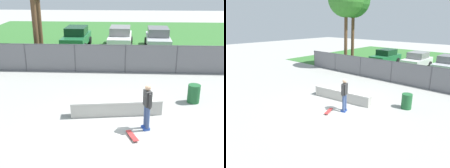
{
  "view_description": "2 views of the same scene",
  "coord_description": "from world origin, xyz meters",
  "views": [
    {
      "loc": [
        0.05,
        -10.15,
        5.51
      ],
      "look_at": [
        -0.53,
        1.21,
        1.2
      ],
      "focal_mm": 45.94,
      "sensor_mm": 36.0,
      "label": 1
    },
    {
      "loc": [
        7.31,
        -8.14,
        4.63
      ],
      "look_at": [
        -0.66,
        0.77,
        0.97
      ],
      "focal_mm": 32.44,
      "sensor_mm": 36.0,
      "label": 2
    }
  ],
  "objects": [
    {
      "name": "car_silver",
      "position": [
        2.56,
        12.75,
        0.84
      ],
      "size": [
        2.11,
        4.25,
        1.66
      ],
      "color": "#B7BABF",
      "rests_on": "ground"
    },
    {
      "name": "skateboarder",
      "position": [
        0.86,
        -0.42,
        1.01
      ],
      "size": [
        0.36,
        0.58,
        1.82
      ],
      "color": "#2647A5",
      "rests_on": "ground"
    },
    {
      "name": "car_green",
      "position": [
        -4.04,
        12.85,
        0.84
      ],
      "size": [
        2.11,
        4.25,
        1.66
      ],
      "color": "#1E6638",
      "rests_on": "ground"
    },
    {
      "name": "grass_strip",
      "position": [
        0.0,
        16.72,
        0.01
      ],
      "size": [
        30.25,
        20.0,
        0.02
      ],
      "primitive_type": "cube",
      "color": "#336B2D",
      "rests_on": "ground"
    },
    {
      "name": "chainlink_fence",
      "position": [
        0.0,
        6.42,
        0.94
      ],
      "size": [
        18.32,
        0.07,
        1.72
      ],
      "color": "#4C4C51",
      "rests_on": "ground"
    },
    {
      "name": "concrete_ledge",
      "position": [
        -0.32,
        0.74,
        0.33
      ],
      "size": [
        3.88,
        0.99,
        0.65
      ],
      "color": "#A8A59E",
      "rests_on": "ground"
    },
    {
      "name": "skateboard",
      "position": [
        0.32,
        -1.07,
        0.07
      ],
      "size": [
        0.48,
        0.82,
        0.09
      ],
      "color": "red",
      "rests_on": "ground"
    },
    {
      "name": "trash_bin",
      "position": [
        3.19,
        2.2,
        0.43
      ],
      "size": [
        0.56,
        0.56,
        0.85
      ],
      "primitive_type": "cylinder",
      "color": "#1E592D",
      "rests_on": "ground"
    },
    {
      "name": "ground_plane",
      "position": [
        0.0,
        0.0,
        0.0
      ],
      "size": [
        80.0,
        80.0,
        0.0
      ],
      "primitive_type": "plane",
      "color": "#9E9E99"
    },
    {
      "name": "car_white",
      "position": [
        -0.48,
        13.05,
        0.84
      ],
      "size": [
        2.11,
        4.25,
        1.66
      ],
      "color": "silver",
      "rests_on": "ground"
    }
  ]
}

